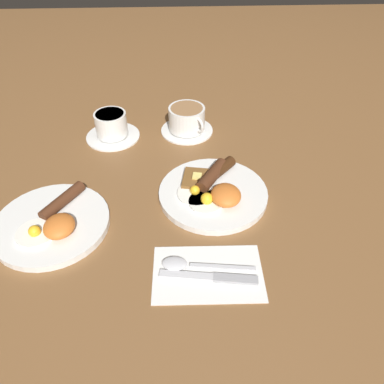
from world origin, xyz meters
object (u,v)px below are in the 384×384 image
Objects in this scene: teacup_near at (187,121)px; knife at (214,277)px; teacup_far at (111,127)px; spoon at (184,264)px; breakfast_plate_near at (213,191)px; breakfast_plate_far at (53,223)px.

teacup_near is 0.81× the size of knife.
teacup_near is at bearing -84.59° from teacup_far.
knife is at bearing 156.89° from spoon.
breakfast_plate_near is 0.35m from breakfast_plate_far.
teacup_far reaches higher than breakfast_plate_far.
teacup_near and teacup_far have the same top height.
teacup_far is 0.85× the size of spoon.
knife is 1.05× the size of spoon.
teacup_far is at bearing 95.41° from teacup_near.
knife is at bearing -153.90° from teacup_far.
breakfast_plate_near reaches higher than spoon.
knife is (-0.50, -0.03, -0.03)m from teacup_near.
breakfast_plate_far is (-0.08, 0.34, -0.00)m from breakfast_plate_near.
breakfast_plate_far is 0.29m from spoon.
spoon is at bearing 177.34° from teacup_near.
teacup_near is at bearing 10.06° from breakfast_plate_near.
knife is (-0.23, 0.02, -0.01)m from breakfast_plate_near.
teacup_near reaches higher than spoon.
teacup_near is 0.85× the size of spoon.
teacup_far is (0.25, 0.25, 0.02)m from breakfast_plate_near.
spoon is (0.03, 0.05, 0.00)m from knife.
breakfast_plate_far is at bearing -16.55° from spoon.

